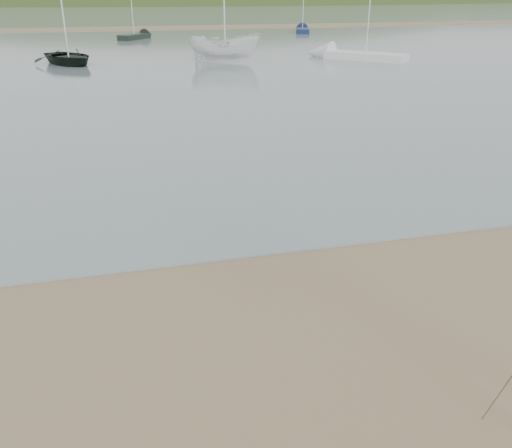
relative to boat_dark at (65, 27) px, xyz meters
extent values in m
plane|color=#80684A|center=(2.32, -34.41, -2.42)|extent=(560.00, 560.00, 0.00)
cube|color=slate|center=(2.32, 97.59, -2.40)|extent=(560.00, 256.00, 0.04)
cube|color=#80684A|center=(2.32, 35.59, -2.35)|extent=(560.00, 7.00, 0.07)
ellipsoid|color=#263917|center=(42.32, 200.59, -24.42)|extent=(400.00, 180.00, 80.00)
ellipsoid|color=#263917|center=(182.32, 200.59, -17.82)|extent=(300.00, 135.00, 56.00)
imported|color=black|center=(0.00, 0.00, 0.00)|extent=(3.45, 2.53, 4.77)
imported|color=silver|center=(10.35, -1.17, 0.04)|extent=(2.33, 2.30, 4.85)
cube|color=black|center=(5.28, 19.10, -2.13)|extent=(3.47, 4.09, 0.50)
cone|color=black|center=(6.81, 21.22, -2.13)|extent=(1.90, 1.93, 1.31)
cylinder|color=silver|center=(5.28, 19.10, 0.37)|extent=(0.08, 0.08, 4.51)
cube|color=silver|center=(20.20, -2.66, -2.13)|extent=(5.24, 5.43, 0.50)
cone|color=silver|center=(17.70, 0.01, -2.13)|extent=(2.70, 2.71, 1.83)
cylinder|color=silver|center=(20.20, -2.66, 1.26)|extent=(0.08, 0.08, 6.29)
cube|color=#132043|center=(24.52, 23.27, -2.13)|extent=(2.78, 4.74, 0.50)
cone|color=#132043|center=(25.42, 26.02, -2.13)|extent=(1.87, 1.95, 1.45)
cylinder|color=silver|center=(24.52, 23.27, 0.60)|extent=(0.08, 0.08, 4.97)
camera|label=1|loc=(2.52, -39.24, 2.22)|focal=38.00mm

